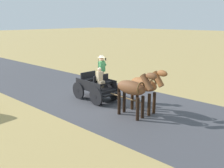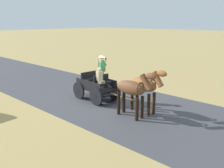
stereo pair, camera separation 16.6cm
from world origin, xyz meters
TOP-DOWN VIEW (x-y plane):
  - ground_plane at (0.00, 0.00)m, footprint 200.00×200.00m
  - road_surface at (0.00, 0.00)m, footprint 6.55×160.00m
  - horse_drawn_carriage at (0.24, -0.11)m, footprint 1.59×4.52m
  - horse_near_side at (0.04, 2.95)m, footprint 0.75×2.15m
  - horse_off_side at (0.91, 2.88)m, footprint 0.60×2.13m

SIDE VIEW (x-z plane):
  - ground_plane at x=0.00m, z-range 0.00..0.00m
  - road_surface at x=0.00m, z-range 0.00..0.01m
  - horse_drawn_carriage at x=0.24m, z-range -0.43..2.07m
  - horse_near_side at x=0.04m, z-range 0.22..2.43m
  - horse_off_side at x=0.91m, z-range 0.22..2.43m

